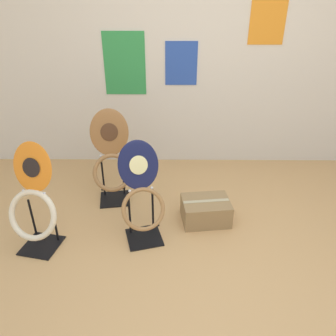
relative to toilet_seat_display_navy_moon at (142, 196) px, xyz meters
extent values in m
plane|color=tan|center=(0.57, -0.65, -0.39)|extent=(14.00, 14.00, 0.00)
cube|color=silver|center=(0.57, 1.43, 0.91)|extent=(8.00, 0.06, 2.60)
cube|color=orange|center=(1.19, 1.40, 1.18)|extent=(0.36, 0.01, 0.47)
cube|color=#2D8E47|center=(-0.26, 1.40, 0.75)|extent=(0.44, 0.01, 0.65)
cube|color=#284CAD|center=(0.34, 1.40, 0.75)|extent=(0.34, 0.01, 0.45)
cube|color=black|center=(0.01, -0.04, -0.39)|extent=(0.34, 0.34, 0.01)
cylinder|color=black|center=(-0.11, 0.02, -0.18)|extent=(0.02, 0.02, 0.40)
cylinder|color=black|center=(0.08, 0.08, -0.18)|extent=(0.02, 0.02, 0.40)
cylinder|color=black|center=(0.03, -0.11, -0.22)|extent=(0.22, 0.08, 0.02)
torus|color=#9E7042|center=(0.02, -0.06, -0.08)|extent=(0.39, 0.29, 0.32)
ellipsoid|color=#141942|center=(-0.02, 0.09, 0.23)|extent=(0.35, 0.24, 0.37)
ellipsoid|color=beige|center=(-0.02, 0.07, 0.24)|extent=(0.15, 0.09, 0.14)
sphere|color=silver|center=(-0.09, 0.00, 0.05)|extent=(0.02, 0.02, 0.02)
sphere|color=silver|center=(0.08, 0.04, 0.05)|extent=(0.02, 0.02, 0.02)
cube|color=black|center=(-0.81, -0.14, -0.39)|extent=(0.33, 0.33, 0.01)
cylinder|color=black|center=(-0.89, -0.04, -0.20)|extent=(0.02, 0.02, 0.37)
cylinder|color=black|center=(-0.70, -0.08, -0.20)|extent=(0.02, 0.02, 0.37)
cylinder|color=black|center=(-0.83, -0.22, -0.24)|extent=(0.22, 0.06, 0.02)
torus|color=beige|center=(-0.82, -0.17, -0.07)|extent=(0.43, 0.28, 0.38)
ellipsoid|color=orange|center=(-0.79, -0.05, 0.28)|extent=(0.34, 0.18, 0.38)
ellipsoid|color=black|center=(-0.80, -0.06, 0.29)|extent=(0.15, 0.07, 0.14)
sphere|color=silver|center=(-0.89, -0.08, 0.09)|extent=(0.02, 0.02, 0.02)
sphere|color=silver|center=(-0.72, -0.11, 0.09)|extent=(0.02, 0.02, 0.02)
cube|color=black|center=(-0.32, 0.53, -0.39)|extent=(0.32, 0.32, 0.01)
cylinder|color=black|center=(-0.43, 0.61, -0.18)|extent=(0.02, 0.02, 0.40)
cylinder|color=black|center=(-0.24, 0.64, -0.18)|extent=(0.02, 0.02, 0.40)
cylinder|color=black|center=(-0.31, 0.46, -0.22)|extent=(0.22, 0.05, 0.02)
torus|color=#9E7042|center=(-0.32, 0.51, -0.07)|extent=(0.39, 0.27, 0.33)
ellipsoid|color=#936033|center=(-0.34, 0.67, 0.27)|extent=(0.38, 0.22, 0.42)
ellipsoid|color=#4C2D19|center=(-0.34, 0.65, 0.27)|extent=(0.17, 0.09, 0.16)
sphere|color=silver|center=(-0.43, 0.58, 0.06)|extent=(0.02, 0.02, 0.02)
sphere|color=silver|center=(-0.24, 0.61, 0.06)|extent=(0.02, 0.02, 0.02)
cube|color=#93754C|center=(0.54, 0.21, -0.29)|extent=(0.45, 0.36, 0.21)
cube|color=#B7AD89|center=(0.54, 0.21, -0.19)|extent=(0.40, 0.08, 0.00)
camera|label=1|loc=(0.23, -2.16, 1.43)|focal=35.00mm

